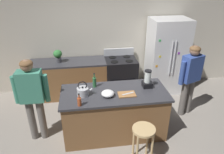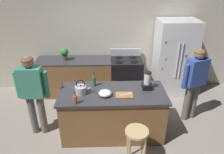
% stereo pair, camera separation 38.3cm
% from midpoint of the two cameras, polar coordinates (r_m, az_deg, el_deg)
% --- Properties ---
extents(ground_plane, '(14.00, 14.00, 0.00)m').
position_cam_midpoint_polar(ground_plane, '(4.25, -2.07, -14.75)').
color(ground_plane, gray).
extents(back_wall, '(8.00, 0.10, 2.70)m').
position_cam_midpoint_polar(back_wall, '(5.34, -4.67, 10.69)').
color(back_wall, beige).
rests_on(back_wall, ground_plane).
extents(kitchen_island, '(1.89, 0.84, 0.90)m').
position_cam_midpoint_polar(kitchen_island, '(3.96, -2.18, -9.80)').
color(kitchen_island, brown).
rests_on(kitchen_island, ground_plane).
extents(back_counter_run, '(2.00, 0.64, 0.90)m').
position_cam_midpoint_polar(back_counter_run, '(5.30, -12.66, -0.45)').
color(back_counter_run, brown).
rests_on(back_counter_run, ground_plane).
extents(refrigerator, '(0.90, 0.73, 1.85)m').
position_cam_midpoint_polar(refrigerator, '(5.37, 12.59, 5.46)').
color(refrigerator, silver).
rests_on(refrigerator, ground_plane).
extents(stove_range, '(0.76, 0.65, 1.08)m').
position_cam_midpoint_polar(stove_range, '(5.30, 0.24, 0.36)').
color(stove_range, black).
rests_on(stove_range, ground_plane).
extents(person_by_island_left, '(0.59, 0.23, 1.57)m').
position_cam_midpoint_polar(person_by_island_left, '(3.89, -23.58, -4.28)').
color(person_by_island_left, '#66605B').
rests_on(person_by_island_left, ground_plane).
extents(person_by_sink_right, '(0.58, 0.35, 1.56)m').
position_cam_midpoint_polar(person_by_sink_right, '(4.47, 18.27, 0.54)').
color(person_by_sink_right, '#66605B').
rests_on(person_by_sink_right, ground_plane).
extents(bar_stool, '(0.36, 0.36, 0.67)m').
position_cam_midpoint_polar(bar_stool, '(3.40, 5.20, -15.77)').
color(bar_stool, tan).
rests_on(bar_stool, ground_plane).
extents(potted_plant, '(0.20, 0.20, 0.30)m').
position_cam_midpoint_polar(potted_plant, '(5.09, -16.61, 5.63)').
color(potted_plant, '#4C4C51').
rests_on(potted_plant, back_counter_run).
extents(blender_appliance, '(0.17, 0.17, 0.33)m').
position_cam_midpoint_polar(blender_appliance, '(3.84, 6.81, -0.90)').
color(blender_appliance, black).
rests_on(blender_appliance, kitchen_island).
extents(bottle_olive_oil, '(0.07, 0.07, 0.28)m').
position_cam_midpoint_polar(bottle_olive_oil, '(3.86, -7.62, -1.39)').
color(bottle_olive_oil, '#2D6638').
rests_on(bottle_olive_oil, kitchen_island).
extents(bottle_cooking_sauce, '(0.06, 0.06, 0.22)m').
position_cam_midpoint_polar(bottle_cooking_sauce, '(3.39, -12.10, -6.57)').
color(bottle_cooking_sauce, '#B24C26').
rests_on(bottle_cooking_sauce, kitchen_island).
extents(mixing_bowl, '(0.22, 0.22, 0.10)m').
position_cam_midpoint_polar(mixing_bowl, '(3.58, -4.23, -4.57)').
color(mixing_bowl, white).
rests_on(mixing_bowl, kitchen_island).
extents(tea_kettle, '(0.28, 0.20, 0.27)m').
position_cam_midpoint_polar(tea_kettle, '(3.65, -10.92, -3.90)').
color(tea_kettle, '#B7BABF').
rests_on(tea_kettle, kitchen_island).
extents(cutting_board, '(0.30, 0.20, 0.02)m').
position_cam_midpoint_polar(cutting_board, '(3.63, 1.02, -4.81)').
color(cutting_board, '#9E6B3D').
rests_on(cutting_board, kitchen_island).
extents(chef_knife, '(0.22, 0.09, 0.01)m').
position_cam_midpoint_polar(chef_knife, '(3.62, 1.34, -4.61)').
color(chef_knife, '#B7BABF').
rests_on(chef_knife, cutting_board).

